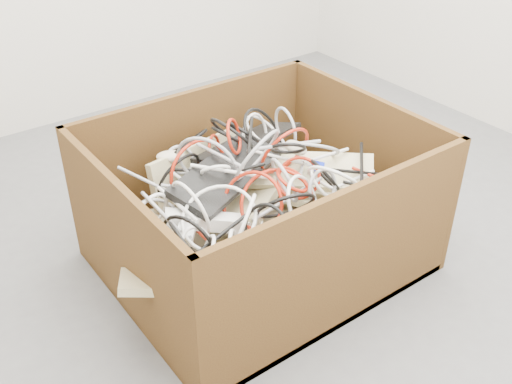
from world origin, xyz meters
TOP-DOWN VIEW (x-y plane):
  - ground at (0.00, 0.00)m, footprint 3.00×3.00m
  - cardboard_box at (-0.21, -0.11)m, footprint 1.07×0.89m
  - keyboard_pile at (-0.21, -0.07)m, footprint 1.06×0.79m
  - mice_scatter at (-0.21, -0.12)m, footprint 0.58×0.68m
  - power_strip_left at (-0.48, -0.13)m, footprint 0.24×0.25m
  - power_strip_right at (-0.45, -0.21)m, footprint 0.30×0.20m
  - vga_plug at (0.02, -0.17)m, footprint 0.06×0.06m
  - cable_tangle at (-0.29, -0.14)m, footprint 0.95×0.77m

SIDE VIEW (x-z plane):
  - ground at x=0.00m, z-range 0.00..0.00m
  - cardboard_box at x=-0.21m, z-range -0.13..0.42m
  - keyboard_pile at x=-0.21m, z-range 0.11..0.44m
  - mice_scatter at x=-0.21m, z-range 0.25..0.44m
  - power_strip_right at x=-0.45m, z-range 0.30..0.40m
  - vga_plug at x=0.02m, z-range 0.36..0.38m
  - power_strip_left at x=-0.48m, z-range 0.32..0.44m
  - cable_tangle at x=-0.29m, z-range 0.20..0.61m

